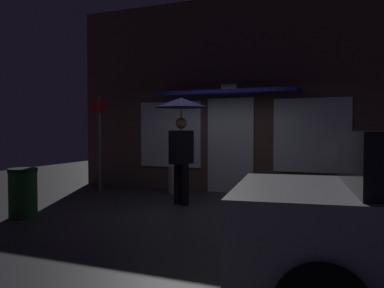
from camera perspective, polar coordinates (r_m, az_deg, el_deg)
The scene contains 6 objects.
ground_plane at distance 7.36m, azimuth 0.44°, elevation -9.46°, with size 18.00×18.00×0.00m, color #2D2D33.
building_facade at distance 9.45m, azimuth 5.82°, elevation 6.81°, with size 8.06×1.00×4.56m.
person_with_umbrella at distance 7.76m, azimuth -1.54°, elevation 3.14°, with size 1.05×1.05×2.09m.
street_sign_post at distance 9.65m, azimuth -13.10°, elevation 0.93°, with size 0.40×0.07×2.26m.
sidewalk_bollard at distance 9.19m, azimuth -2.74°, elevation -5.12°, with size 0.22×0.22×0.64m, color #B2A899.
trash_bin at distance 7.26m, azimuth -23.04°, elevation -6.45°, with size 0.48×0.48×0.83m.
Camera 1 is at (2.70, -6.68, 1.48)m, focal length 37.27 mm.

